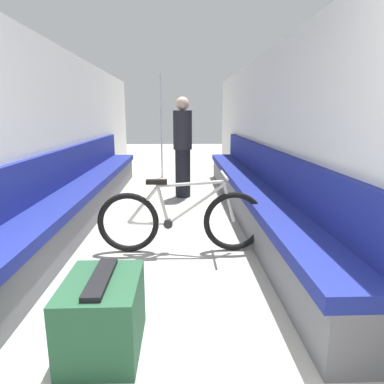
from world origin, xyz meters
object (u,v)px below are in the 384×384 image
Objects in this scene: bench_seat_row_right at (251,193)px; grab_pole_near at (161,128)px; bench_seat_row_left at (84,194)px; passenger_standing at (183,147)px; bicycle at (181,220)px; luggage_bag at (103,315)px.

grab_pole_near is at bearing 114.89° from bench_seat_row_right.
bench_seat_row_left is 1.80m from passenger_standing.
bench_seat_row_right is 1.54m from bicycle.
bench_seat_row_right is (2.22, 0.00, 0.00)m from bench_seat_row_left.
bench_seat_row_left and bench_seat_row_right have the same top height.
luggage_bag is (-0.05, -5.56, -0.83)m from grab_pole_near.
grab_pole_near is 3.87× the size of luggage_bag.
passenger_standing reaches higher than bench_seat_row_right.
bicycle is 1.52m from luggage_bag.
grab_pole_near is (-1.35, 2.90, 0.73)m from bench_seat_row_right.
bench_seat_row_left is at bearing 180.00° from bench_seat_row_right.
passenger_standing is at bearing 102.33° from bicycle.
luggage_bag is (-0.45, -1.45, -0.10)m from bicycle.
passenger_standing is 3.85m from luggage_bag.
bicycle is at bearing -84.43° from grab_pole_near.
luggage_bag is (-0.49, -3.77, -0.61)m from passenger_standing.
grab_pole_near is 1.34× the size of passenger_standing.
bench_seat_row_right is at bearing 0.00° from bench_seat_row_left.
grab_pole_near reaches higher than passenger_standing.
luggage_bag is at bearing -90.51° from grab_pole_near.
bench_seat_row_right is 3.70× the size of passenger_standing.
bicycle is (-0.95, -1.21, 0.01)m from bench_seat_row_right.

